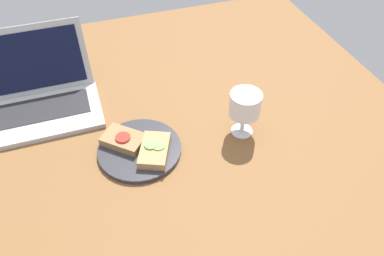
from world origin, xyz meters
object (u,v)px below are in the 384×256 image
plate (140,149)px  laptop (35,96)px  sandwich_with_tomato (124,139)px  sandwich_with_cucumber (155,150)px  wine_glass (245,106)px

plate → laptop: bearing=132.8°
plate → sandwich_with_tomato: bearing=137.3°
sandwich_with_tomato → sandwich_with_cucumber: 9.21cm
sandwich_with_tomato → wine_glass: bearing=-8.9°
plate → sandwich_with_cucumber: bearing=-42.3°
sandwich_with_cucumber → laptop: size_ratio=0.38×
sandwich_with_tomato → plate: bearing=-42.7°
sandwich_with_cucumber → laptop: bearing=133.4°
sandwich_with_cucumber → wine_glass: 26.08cm
sandwich_with_tomato → wine_glass: 33.03cm
sandwich_with_tomato → wine_glass: (31.89, -4.97, 7.00)cm
wine_glass → laptop: size_ratio=0.38×
sandwich_with_tomato → laptop: laptop is taller
plate → wine_glass: (28.51, -1.85, 8.86)cm
plate → wine_glass: size_ratio=1.64×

